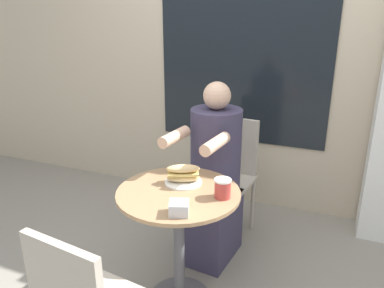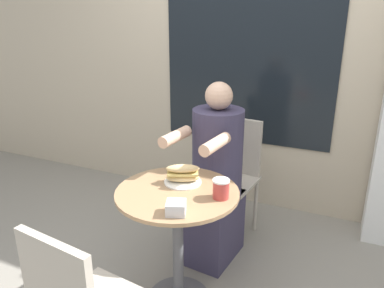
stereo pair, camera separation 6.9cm
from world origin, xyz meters
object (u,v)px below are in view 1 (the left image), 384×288
cafe_table (179,223)px  diner_chair (230,166)px  seated_diner (213,184)px  sandwich_on_plate (183,175)px  drink_cup (223,188)px

cafe_table → diner_chair: (0.03, 0.85, 0.01)m
cafe_table → seated_diner: (0.02, 0.51, 0.01)m
cafe_table → sandwich_on_plate: sandwich_on_plate is taller
cafe_table → drink_cup: bearing=4.8°
drink_cup → diner_chair: bearing=103.7°
cafe_table → diner_chair: bearing=87.8°
diner_chair → sandwich_on_plate: (-0.05, -0.75, 0.23)m
sandwich_on_plate → drink_cup: 0.27m
diner_chair → drink_cup: bearing=110.0°
cafe_table → drink_cup: (0.24, 0.02, 0.24)m
diner_chair → seated_diner: bearing=94.0°
diner_chair → cafe_table: bearing=94.1°
diner_chair → sandwich_on_plate: 0.78m
seated_diner → drink_cup: bearing=120.2°
seated_diner → diner_chair: bearing=-86.0°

